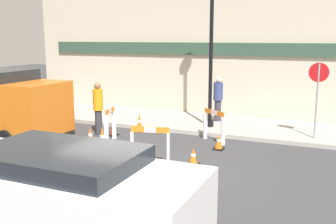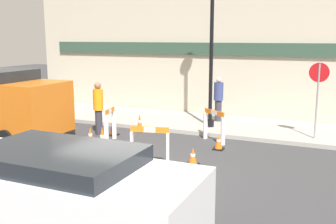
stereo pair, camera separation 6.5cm
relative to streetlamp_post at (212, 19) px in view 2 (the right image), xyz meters
name	(u,v)px [view 2 (the right image)]	position (x,y,z in m)	size (l,w,h in m)	color
ground_plane	(129,178)	(-0.24, -5.43, -3.87)	(60.00, 60.00, 0.00)	#38383A
sidewalk_slab	(209,124)	(-0.24, 0.70, -3.81)	(18.00, 3.27, 0.13)	#9E9B93
storefront_facade	(224,50)	(-0.24, 2.41, -1.12)	(18.00, 0.22, 5.50)	#BCB29E
streetlamp_post	(212,19)	(0.00, 0.00, 0.00)	(0.44, 0.44, 5.88)	black
stop_sign	(318,88)	(3.54, -0.26, -2.15)	(0.60, 0.06, 2.37)	gray
barricade_0	(110,124)	(-2.42, -2.74, -3.31)	(0.27, 0.75, 1.07)	white
barricade_1	(150,144)	(-0.18, -4.44, -3.30)	(1.00, 0.37, 1.04)	white
barricade_2	(214,124)	(0.60, -1.47, -3.31)	(0.87, 0.67, 1.02)	white
traffic_cone_0	(219,142)	(1.00, -2.25, -3.65)	(0.30, 0.30, 0.47)	black
traffic_cone_1	(140,123)	(-2.19, -1.20, -3.57)	(0.30, 0.30, 0.64)	black
traffic_cone_2	(90,136)	(-2.77, -3.35, -3.61)	(0.30, 0.30, 0.55)	black
traffic_cone_3	(113,126)	(-2.74, -2.05, -3.54)	(0.30, 0.30, 0.70)	black
traffic_cone_4	(193,157)	(0.81, -3.93, -3.65)	(0.30, 0.30, 0.47)	black
traffic_cone_5	(102,139)	(-2.07, -3.75, -3.52)	(0.30, 0.30, 0.74)	black
person_worker	(98,106)	(-3.26, -2.14, -2.90)	(0.40, 0.40, 1.79)	#33333D
person_pedestrian	(218,98)	(-0.01, 1.02, -2.84)	(0.48, 0.48, 1.68)	#33333D
parked_car_1	(58,194)	(0.36, -8.63, -2.94)	(4.43, 1.93, 1.65)	silver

